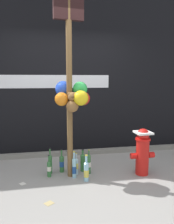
# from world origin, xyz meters

# --- Properties ---
(ground_plane) EXTENTS (14.00, 14.00, 0.00)m
(ground_plane) POSITION_xyz_m (0.00, 0.00, 0.00)
(ground_plane) COLOR gray
(building_wall) EXTENTS (10.00, 0.21, 3.37)m
(building_wall) POSITION_xyz_m (-0.00, 1.62, 1.68)
(building_wall) COLOR black
(building_wall) RESTS_ON ground_plane
(curb_strip) EXTENTS (8.00, 0.12, 0.08)m
(curb_strip) POSITION_xyz_m (0.00, 1.20, 0.04)
(curb_strip) COLOR slate
(curb_strip) RESTS_ON ground_plane
(memorial_post) EXTENTS (0.54, 0.53, 2.70)m
(memorial_post) POSITION_xyz_m (-0.10, 0.20, 1.45)
(memorial_post) COLOR brown
(memorial_post) RESTS_ON ground_plane
(fire_hydrant) EXTENTS (0.39, 0.26, 0.74)m
(fire_hydrant) POSITION_xyz_m (1.00, 0.07, 0.39)
(fire_hydrant) COLOR red
(fire_hydrant) RESTS_ON ground_plane
(bottle_0) EXTENTS (0.06, 0.06, 0.42)m
(bottle_0) POSITION_xyz_m (-0.08, 0.13, 0.16)
(bottle_0) COLOR #93CCE0
(bottle_0) RESTS_ON ground_plane
(bottle_1) EXTENTS (0.08, 0.08, 0.38)m
(bottle_1) POSITION_xyz_m (-0.25, 0.39, 0.15)
(bottle_1) COLOR #337038
(bottle_1) RESTS_ON ground_plane
(bottle_2) EXTENTS (0.06, 0.06, 0.42)m
(bottle_2) POSITION_xyz_m (-0.44, 0.36, 0.17)
(bottle_2) COLOR #337038
(bottle_2) RESTS_ON ground_plane
(bottle_3) EXTENTS (0.07, 0.07, 0.28)m
(bottle_3) POSITION_xyz_m (-0.10, 0.37, 0.11)
(bottle_3) COLOR brown
(bottle_3) RESTS_ON ground_plane
(bottle_4) EXTENTS (0.06, 0.06, 0.40)m
(bottle_4) POSITION_xyz_m (0.17, 0.24, 0.16)
(bottle_4) COLOR #337038
(bottle_4) RESTS_ON ground_plane
(bottle_5) EXTENTS (0.08, 0.08, 0.37)m
(bottle_5) POSITION_xyz_m (0.09, 0.36, 0.16)
(bottle_5) COLOR #337038
(bottle_5) RESTS_ON ground_plane
(bottle_6) EXTENTS (0.06, 0.06, 0.35)m
(bottle_6) POSITION_xyz_m (-0.46, 0.24, 0.14)
(bottle_6) COLOR #337038
(bottle_6) RESTS_ON ground_plane
(bottle_7) EXTENTS (0.06, 0.06, 0.35)m
(bottle_7) POSITION_xyz_m (-0.03, 0.26, 0.14)
(bottle_7) COLOR #B2DBEA
(bottle_7) RESTS_ON ground_plane
(bottle_8) EXTENTS (0.08, 0.08, 0.40)m
(bottle_8) POSITION_xyz_m (0.08, -0.02, 0.15)
(bottle_8) COLOR #93CCE0
(bottle_8) RESTS_ON ground_plane
(litter_1) EXTENTS (0.14, 0.14, 0.01)m
(litter_1) POSITION_xyz_m (-0.48, -0.54, 0.00)
(litter_1) COLOR tan
(litter_1) RESTS_ON ground_plane
(litter_2) EXTENTS (0.11, 0.11, 0.01)m
(litter_2) POSITION_xyz_m (-0.85, 0.06, 0.00)
(litter_2) COLOR silver
(litter_2) RESTS_ON ground_plane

